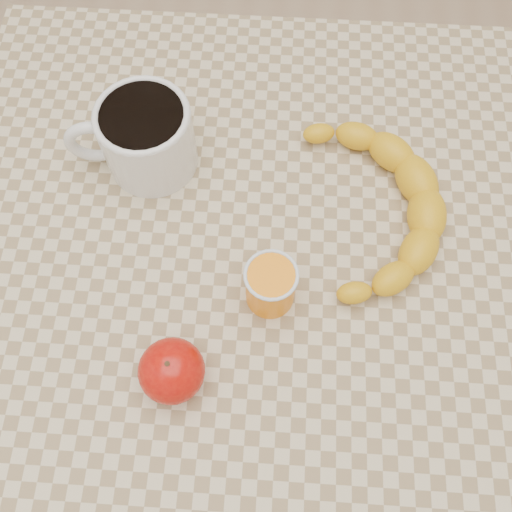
# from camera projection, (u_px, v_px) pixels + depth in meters

# --- Properties ---
(ground) EXTENTS (3.00, 3.00, 0.00)m
(ground) POSITION_uv_depth(u_px,v_px,m) (256.00, 383.00, 1.38)
(ground) COLOR tan
(ground) RESTS_ON ground
(table) EXTENTS (0.80, 0.80, 0.75)m
(table) POSITION_uv_depth(u_px,v_px,m) (256.00, 287.00, 0.77)
(table) COLOR #C8B48D
(table) RESTS_ON ground
(coffee_mug) EXTENTS (0.17, 0.13, 0.10)m
(coffee_mug) POSITION_uv_depth(u_px,v_px,m) (144.00, 136.00, 0.70)
(coffee_mug) COLOR silver
(coffee_mug) RESTS_ON table
(orange_juice_glass) EXTENTS (0.06, 0.06, 0.07)m
(orange_juice_glass) POSITION_uv_depth(u_px,v_px,m) (271.00, 285.00, 0.64)
(orange_juice_glass) COLOR orange
(orange_juice_glass) RESTS_ON table
(apple) EXTENTS (0.08, 0.08, 0.07)m
(apple) POSITION_uv_depth(u_px,v_px,m) (172.00, 371.00, 0.60)
(apple) COLOR #9C0705
(apple) RESTS_ON table
(banana) EXTENTS (0.22, 0.31, 0.05)m
(banana) POSITION_uv_depth(u_px,v_px,m) (374.00, 207.00, 0.69)
(banana) COLOR #EBB114
(banana) RESTS_ON table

